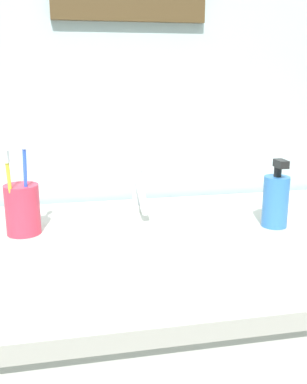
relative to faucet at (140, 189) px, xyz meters
The scene contains 7 objects.
tiled_wall_back 0.31m from the faucet, 91.27° to the left, with size 2.38×0.04×2.40m, color silver.
sink_basin 0.21m from the faucet, 90.00° to the right, with size 0.42×0.42×0.12m.
faucet is the anchor object (origin of this frame).
toothbrush_cup 0.28m from the faucet, 158.11° to the right, with size 0.07×0.07×0.10m, color #D8334C.
toothbrush_blue 0.29m from the faucet, 153.87° to the right, with size 0.02×0.02×0.20m.
toothbrush_yellow 0.31m from the faucet, 154.66° to the right, with size 0.01×0.03×0.18m.
soap_dispenser 0.31m from the faucet, 31.88° to the right, with size 0.05×0.06×0.15m.
Camera 1 is at (-0.17, -0.81, 1.20)m, focal length 41.50 mm.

